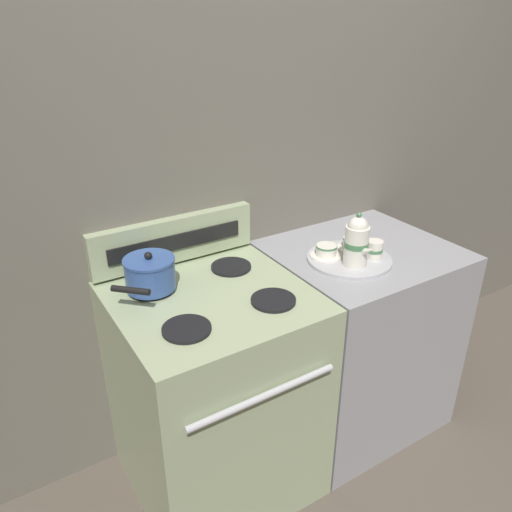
{
  "coord_description": "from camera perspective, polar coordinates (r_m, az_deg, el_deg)",
  "views": [
    {
      "loc": [
        -1.06,
        -1.38,
        1.8
      ],
      "look_at": [
        -0.16,
        0.05,
        0.97
      ],
      "focal_mm": 35.0,
      "sensor_mm": 36.0,
      "label": 1
    }
  ],
  "objects": [
    {
      "name": "teacup_left",
      "position": [
        2.04,
        8.02,
        0.6
      ],
      "size": [
        0.13,
        0.13,
        0.05
      ],
      "color": "white",
      "rests_on": "serving_tray"
    },
    {
      "name": "wall_back",
      "position": [
        2.15,
        -0.69,
        7.16
      ],
      "size": [
        6.0,
        0.05,
        2.2
      ],
      "color": "#666056",
      "rests_on": "ground"
    },
    {
      "name": "serving_tray",
      "position": [
        2.06,
        10.6,
        -0.35
      ],
      "size": [
        0.34,
        0.34,
        0.01
      ],
      "color": "#B2B2B7",
      "rests_on": "side_counter"
    },
    {
      "name": "saucepan",
      "position": [
        1.81,
        -12.05,
        -1.96
      ],
      "size": [
        0.26,
        0.26,
        0.14
      ],
      "color": "#335193",
      "rests_on": "stove"
    },
    {
      "name": "stove",
      "position": [
        2.05,
        -4.62,
        -15.33
      ],
      "size": [
        0.69,
        0.69,
        0.9
      ],
      "color": "#9EAD84",
      "rests_on": "ground"
    },
    {
      "name": "control_panel",
      "position": [
        1.99,
        -9.33,
        1.85
      ],
      "size": [
        0.67,
        0.05,
        0.18
      ],
      "color": "#9EAD84",
      "rests_on": "stove"
    },
    {
      "name": "teapot",
      "position": [
        1.96,
        11.46,
        1.66
      ],
      "size": [
        0.1,
        0.15,
        0.22
      ],
      "color": "white",
      "rests_on": "serving_tray"
    },
    {
      "name": "ground_plane",
      "position": [
        2.5,
        3.99,
        -19.96
      ],
      "size": [
        6.0,
        6.0,
        0.0
      ],
      "primitive_type": "plane",
      "color": "brown"
    },
    {
      "name": "teacup_right",
      "position": [
        2.12,
        11.01,
        1.44
      ],
      "size": [
        0.13,
        0.13,
        0.05
      ],
      "color": "white",
      "rests_on": "serving_tray"
    },
    {
      "name": "creamer_jug",
      "position": [
        2.05,
        13.36,
        0.72
      ],
      "size": [
        0.07,
        0.07,
        0.08
      ],
      "color": "white",
      "rests_on": "serving_tray"
    },
    {
      "name": "side_counter",
      "position": [
        2.39,
        11.22,
        -8.96
      ],
      "size": [
        0.75,
        0.66,
        0.89
      ],
      "color": "#939399",
      "rests_on": "ground"
    }
  ]
}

